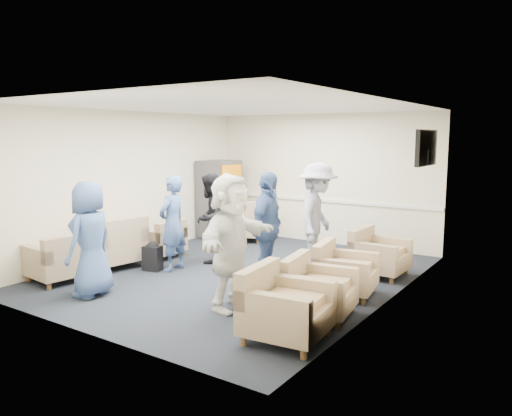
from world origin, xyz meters
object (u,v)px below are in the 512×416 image
Objects in this scene: person_mid_left at (173,223)px; person_mid_right at (267,228)px; armchair_right_midfar at (342,273)px; person_front_right at (231,242)px; armchair_right_near at (282,310)px; vending_machine at (220,199)px; armchair_corner at (243,223)px; armchair_right_midnear at (316,291)px; armchair_right_far at (377,256)px; person_front_left at (90,239)px; armchair_left_far at (162,241)px; person_back_left at (210,218)px; armchair_left_near at (60,261)px; person_back_right at (317,217)px; armchair_left_mid at (113,246)px.

person_mid_left is 1.74m from person_mid_right.
person_front_right is at bearing 133.92° from armchair_right_midfar.
vending_machine is (-4.06, 4.07, 0.52)m from armchair_right_near.
person_front_right is (2.36, -3.59, 0.51)m from armchair_corner.
person_front_right is at bearing -50.09° from vending_machine.
armchair_right_midnear is 1.11× the size of armchair_right_far.
person_front_left reaches higher than armchair_right_far.
armchair_left_far is at bearing 55.00° from armchair_corner.
vending_machine is (-4.03, 3.21, 0.54)m from armchair_right_midnear.
armchair_right_midfar is 2.80m from person_back_left.
person_mid_left is at bearing 86.35° from person_mid_right.
vending_machine reaches higher than armchair_left_far.
armchair_left_near is 0.55× the size of person_mid_left.
armchair_left_near is 0.97× the size of armchair_right_midfar.
person_mid_left is at bearing 120.59° from armchair_right_far.
armchair_left_far is 2.98m from person_back_right.
armchair_right_far is at bearing 103.84° from armchair_left_far.
armchair_right_far is 0.48× the size of person_mid_right.
armchair_right_midnear is at bearing -135.73° from person_mid_right.
armchair_left_mid is 0.62× the size of person_mid_right.
armchair_left_mid is 1.00m from armchair_left_far.
armchair_right_midfar is 4.04m from armchair_corner.
person_front_right is at bearing 59.25° from armchair_left_far.
person_front_right is (2.91, 0.53, 0.57)m from armchair_left_near.
armchair_right_near is at bearing -154.80° from person_mid_right.
armchair_right_midnear is at bearing -177.21° from armchair_right_far.
armchair_right_midfar is at bearing 110.25° from armchair_left_mid.
armchair_left_near is 4.06m from armchair_right_midnear.
armchair_corner reaches higher than armchair_left_far.
person_back_left is (0.19, 2.42, -0.02)m from person_front_left.
person_back_left is at bearing 38.67° from person_front_right.
person_front_left is at bearing 125.43° from person_mid_right.
person_front_right is at bearing 165.28° from person_back_right.
armchair_left_mid is 1.73m from person_back_left.
vending_machine is (-3.99, 0.99, 0.54)m from armchair_right_far.
person_mid_right is (1.72, 0.25, 0.06)m from person_mid_left.
person_front_left is (-3.00, -1.03, 0.50)m from armchair_right_midnear.
vending_machine reaches higher than person_back_left.
person_mid_left reaches higher than armchair_corner.
person_front_left is at bearing 70.60° from armchair_corner.
armchair_left_near is 0.52× the size of vending_machine.
person_mid_left is at bearing 166.54° from person_front_left.
armchair_right_near is at bearing -122.24° from person_front_right.
person_back_left is (1.22, -1.82, -0.07)m from vending_machine.
armchair_right_far is 0.51× the size of person_front_left.
armchair_right_far is at bearing -89.15° from person_back_right.
person_mid_right is (1.55, -0.54, 0.07)m from person_back_left.
vending_machine reaches higher than armchair_right_midnear.
person_back_left is (0.60, -1.86, 0.42)m from armchair_corner.
armchair_right_midnear is at bearing 71.08° from armchair_left_far.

